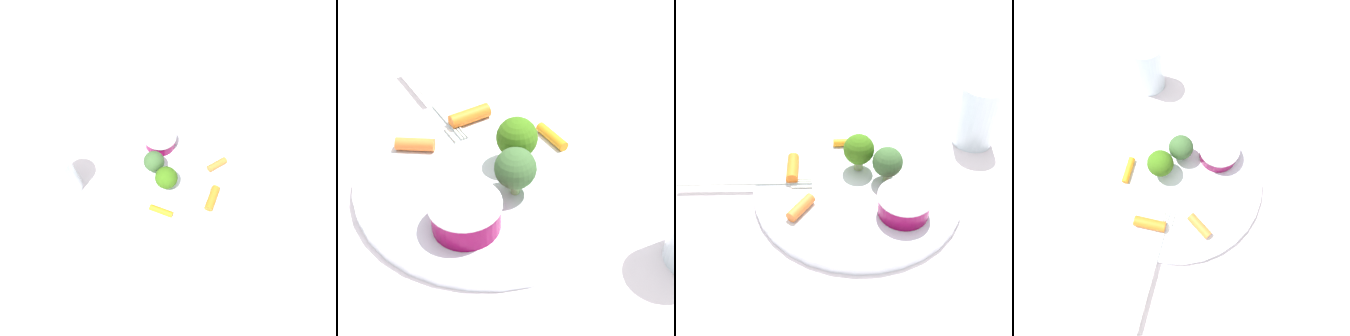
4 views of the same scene
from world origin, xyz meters
TOP-DOWN VIEW (x-y plane):
  - ground_plane at (0.00, 0.00)m, footprint 2.40×2.40m
  - plate at (0.00, 0.00)m, footprint 0.27×0.27m
  - sauce_cup at (0.06, 0.05)m, footprint 0.07×0.07m
  - broccoli_floret_0 at (-0.03, 0.01)m, footprint 0.04×0.04m
  - broccoli_floret_1 at (0.00, 0.04)m, footprint 0.04×0.04m
  - carrot_stick_0 at (-0.03, -0.08)m, footprint 0.05×0.02m
  - carrot_stick_1 at (0.04, -0.08)m, footprint 0.04×0.04m
  - carrot_stick_2 at (-0.08, -0.00)m, footprint 0.02×0.04m
  - fork at (-0.02, -0.15)m, footprint 0.03×0.18m

SIDE VIEW (x-z plane):
  - ground_plane at x=0.00m, z-range 0.00..0.00m
  - plate at x=0.00m, z-range 0.00..0.01m
  - fork at x=-0.02m, z-range 0.01..0.01m
  - carrot_stick_2 at x=-0.08m, z-range 0.01..0.02m
  - carrot_stick_1 at x=0.04m, z-range 0.01..0.03m
  - carrot_stick_0 at x=-0.03m, z-range 0.01..0.03m
  - sauce_cup at x=0.06m, z-range 0.01..0.04m
  - broccoli_floret_1 at x=0.00m, z-range 0.02..0.07m
  - broccoli_floret_0 at x=-0.03m, z-range 0.02..0.07m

